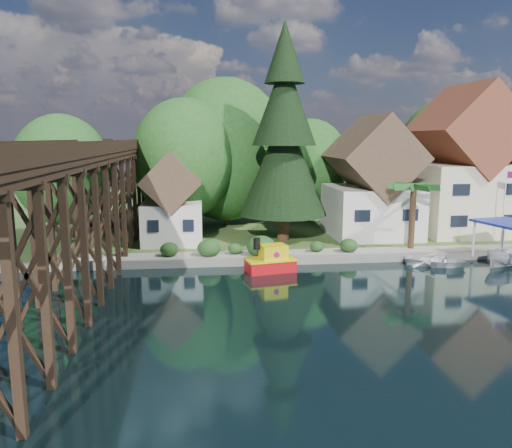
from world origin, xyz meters
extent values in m
plane|color=black|center=(0.00, 0.00, 0.00)|extent=(140.00, 140.00, 0.00)
cube|color=#304C1E|center=(0.00, 34.00, 0.25)|extent=(140.00, 52.00, 0.50)
cube|color=slate|center=(4.00, 8.00, 0.31)|extent=(60.00, 0.40, 0.62)
cube|color=gray|center=(6.00, 9.30, 0.53)|extent=(50.00, 2.60, 0.06)
cube|color=black|center=(-16.00, -6.40, 4.00)|extent=(4.00, 0.36, 8.00)
cube|color=black|center=(-16.00, -3.20, 4.00)|extent=(4.00, 0.36, 8.00)
cube|color=black|center=(-16.00, 0.00, 4.00)|extent=(4.00, 0.36, 8.00)
cube|color=black|center=(-16.00, 3.20, 4.00)|extent=(4.00, 0.36, 8.00)
cube|color=black|center=(-16.00, 6.40, 4.00)|extent=(4.00, 0.36, 8.00)
cube|color=black|center=(-16.00, 9.60, 4.00)|extent=(4.00, 0.36, 8.00)
cube|color=black|center=(-16.00, 12.80, 4.00)|extent=(4.00, 0.36, 8.00)
cube|color=black|center=(-16.00, 16.00, 4.00)|extent=(4.00, 0.36, 8.00)
cube|color=black|center=(-16.00, 19.20, 4.00)|extent=(4.00, 0.36, 8.00)
cube|color=black|center=(-16.00, 22.40, 4.00)|extent=(4.00, 0.36, 8.00)
cube|color=black|center=(-16.00, 25.60, 4.00)|extent=(4.00, 0.36, 8.00)
cube|color=black|center=(-17.75, 6.00, 8.05)|extent=(0.35, 44.00, 0.35)
cube|color=black|center=(-14.25, 6.00, 8.05)|extent=(0.35, 44.00, 0.35)
cube|color=black|center=(-16.00, 6.00, 8.35)|extent=(4.00, 44.00, 0.30)
cube|color=black|center=(-18.00, 6.00, 8.90)|extent=(0.12, 44.00, 0.80)
cube|color=black|center=(-14.00, 6.00, 8.90)|extent=(0.12, 44.00, 0.80)
cube|color=silver|center=(7.00, 16.00, 2.75)|extent=(7.50, 8.00, 4.50)
cube|color=#453625|center=(7.00, 16.00, 7.70)|extent=(7.64, 8.64, 7.64)
cube|color=black|center=(4.90, 11.96, 2.98)|extent=(1.35, 0.08, 1.00)
cube|color=black|center=(9.10, 11.96, 2.98)|extent=(1.35, 0.08, 1.00)
cube|color=beige|center=(16.00, 16.50, 3.75)|extent=(8.50, 8.50, 6.50)
cube|color=brown|center=(16.00, 16.50, 10.06)|extent=(8.65, 9.18, 8.65)
cube|color=black|center=(13.62, 12.21, 4.08)|extent=(1.53, 0.08, 1.00)
cube|color=silver|center=(-11.00, 14.50, 2.25)|extent=(5.00, 5.00, 3.50)
cube|color=#453625|center=(-11.00, 14.50, 5.80)|extent=(5.09, 5.40, 5.09)
cube|color=black|center=(-12.40, 11.96, 2.43)|extent=(0.90, 0.08, 1.00)
cube|color=black|center=(-9.60, 11.96, 2.43)|extent=(0.90, 0.08, 1.00)
cylinder|color=#382314|center=(-10.00, 19.00, 2.75)|extent=(0.50, 0.50, 4.50)
ellipsoid|color=#1D4B1A|center=(-10.00, 19.00, 7.50)|extent=(4.40, 4.40, 5.06)
cylinder|color=#382314|center=(-6.00, 23.00, 2.98)|extent=(0.50, 0.50, 4.95)
ellipsoid|color=#1D4B1A|center=(-6.00, 23.00, 8.20)|extent=(5.00, 5.00, 5.75)
cylinder|color=#382314|center=(3.00, 24.00, 2.52)|extent=(0.50, 0.50, 4.05)
ellipsoid|color=#1D4B1A|center=(3.00, 24.00, 6.80)|extent=(4.00, 4.00, 4.60)
cylinder|color=#382314|center=(18.00, 24.00, 2.75)|extent=(0.50, 0.50, 4.50)
ellipsoid|color=#1D4B1A|center=(18.00, 24.00, 7.50)|extent=(4.60, 4.60, 5.29)
cylinder|color=#382314|center=(-20.00, 15.00, 2.52)|extent=(0.50, 0.50, 4.05)
ellipsoid|color=#1D4B1A|center=(-20.00, 15.00, 6.80)|extent=(4.00, 4.00, 4.60)
ellipsoid|color=#173C15|center=(-8.00, 9.20, 1.27)|extent=(1.98, 1.98, 1.53)
ellipsoid|color=#173C15|center=(-6.00, 9.50, 1.09)|extent=(1.54, 1.54, 1.19)
ellipsoid|color=#173C15|center=(-4.00, 9.00, 1.35)|extent=(2.20, 2.20, 1.70)
ellipsoid|color=#173C15|center=(-11.00, 9.40, 1.18)|extent=(1.76, 1.76, 1.36)
ellipsoid|color=#173C15|center=(0.50, 9.60, 1.09)|extent=(1.54, 1.54, 1.19)
ellipsoid|color=#173C15|center=(3.00, 9.30, 1.18)|extent=(1.76, 1.76, 1.36)
cylinder|color=#382314|center=(-1.38, 14.63, 2.21)|extent=(1.03, 1.03, 3.43)
cone|color=black|center=(-1.38, 14.63, 7.36)|extent=(7.54, 7.54, 9.14)
cone|color=black|center=(-1.38, 14.63, 12.50)|extent=(5.49, 5.49, 7.43)
cone|color=black|center=(-1.38, 14.63, 16.50)|extent=(3.43, 3.43, 5.14)
cylinder|color=#382314|center=(8.41, 10.04, 2.93)|extent=(0.49, 0.49, 4.87)
ellipsoid|color=#194B1C|center=(8.41, 10.04, 5.59)|extent=(4.00, 4.00, 1.11)
cylinder|color=white|center=(16.43, 10.36, 3.65)|extent=(0.09, 0.09, 6.31)
cube|color=#B90C12|center=(-3.69, 6.21, 0.40)|extent=(3.70, 2.49, 0.91)
cube|color=#DAC60B|center=(-3.69, 6.21, 0.88)|extent=(3.84, 2.62, 0.11)
cube|color=#DAC60B|center=(-3.46, 6.26, 1.36)|extent=(2.06, 1.71, 1.13)
cylinder|color=black|center=(-4.68, 6.00, 2.09)|extent=(0.50, 0.50, 0.79)
cylinder|color=#9D0C61|center=(-3.32, 5.57, 1.36)|extent=(0.42, 0.17, 0.41)
cylinder|color=#9D0C61|center=(-3.61, 6.95, 1.36)|extent=(0.42, 0.17, 0.41)
cylinder|color=#9D0C61|center=(-2.58, 6.45, 1.36)|extent=(0.17, 0.42, 0.41)
imported|color=white|center=(8.85, 6.60, 0.46)|extent=(5.35, 4.80, 0.91)
imported|color=silver|center=(14.29, 5.81, 0.79)|extent=(4.34, 2.36, 1.59)
cylinder|color=white|center=(15.24, 8.29, 1.75)|extent=(0.19, 0.19, 2.86)
cylinder|color=white|center=(12.44, 7.70, 1.75)|extent=(0.19, 0.19, 2.86)
camera|label=1|loc=(-8.44, -28.09, 9.50)|focal=35.00mm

